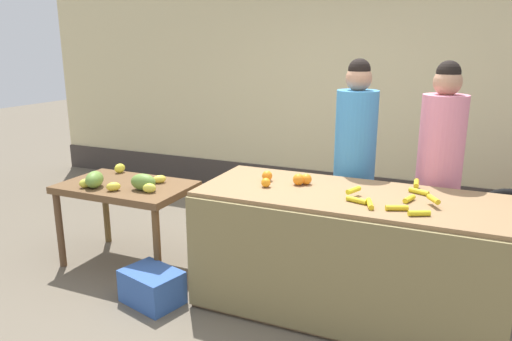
{
  "coord_description": "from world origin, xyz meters",
  "views": [
    {
      "loc": [
        1.22,
        -3.22,
        1.93
      ],
      "look_at": [
        -0.26,
        0.15,
        0.96
      ],
      "focal_mm": 33.66,
      "sensor_mm": 36.0,
      "label": 1
    }
  ],
  "objects_px": {
    "produce_crate": "(152,287)",
    "produce_sack": "(247,221)",
    "vendor_woman_blue_shirt": "(354,168)",
    "vendor_woman_pink_shirt": "(438,178)"
  },
  "relations": [
    {
      "from": "produce_sack",
      "to": "vendor_woman_pink_shirt",
      "type": "bearing_deg",
      "value": -3.35
    },
    {
      "from": "produce_crate",
      "to": "produce_sack",
      "type": "distance_m",
      "value": 1.28
    },
    {
      "from": "produce_sack",
      "to": "produce_crate",
      "type": "bearing_deg",
      "value": -99.89
    },
    {
      "from": "produce_crate",
      "to": "vendor_woman_blue_shirt",
      "type": "bearing_deg",
      "value": 43.19
    },
    {
      "from": "vendor_woman_blue_shirt",
      "to": "vendor_woman_pink_shirt",
      "type": "bearing_deg",
      "value": -1.49
    },
    {
      "from": "produce_crate",
      "to": "produce_sack",
      "type": "xyz_separation_m",
      "value": [
        0.22,
        1.26,
        0.13
      ]
    },
    {
      "from": "vendor_woman_blue_shirt",
      "to": "produce_sack",
      "type": "height_order",
      "value": "vendor_woman_blue_shirt"
    },
    {
      "from": "vendor_woman_pink_shirt",
      "to": "vendor_woman_blue_shirt",
      "type": "bearing_deg",
      "value": 178.51
    },
    {
      "from": "vendor_woman_pink_shirt",
      "to": "produce_crate",
      "type": "xyz_separation_m",
      "value": [
        -1.92,
        -1.16,
        -0.78
      ]
    },
    {
      "from": "vendor_woman_pink_shirt",
      "to": "produce_crate",
      "type": "height_order",
      "value": "vendor_woman_pink_shirt"
    }
  ]
}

